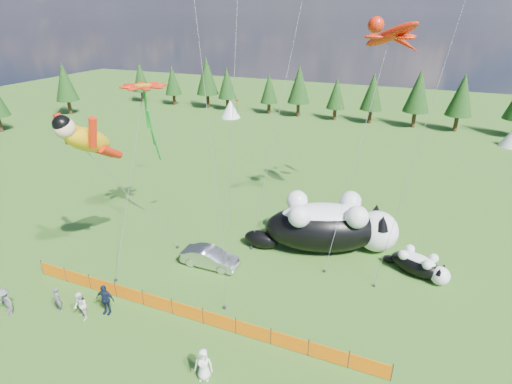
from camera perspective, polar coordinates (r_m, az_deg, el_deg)
ground at (r=25.92m, az=-6.17°, el=-13.41°), size 160.00×160.00×0.00m
safety_fence at (r=23.64m, az=-9.79°, el=-16.48°), size 22.06×0.06×1.10m
tree_line at (r=64.70m, az=13.22°, el=13.28°), size 90.00×4.00×8.00m
festival_tents at (r=59.56m, az=22.64°, el=8.54°), size 50.00×3.20×2.80m
cat_large at (r=29.05m, az=10.53°, el=-4.69°), size 10.69×6.56×4.01m
cat_small at (r=28.50m, az=22.29°, el=-9.57°), size 4.33×2.73×1.63m
car at (r=27.50m, az=-6.61°, el=-9.29°), size 4.00×1.47×1.31m
spectator_a at (r=26.21m, az=-26.51°, el=-13.61°), size 0.63×0.46×1.60m
spectator_b at (r=25.06m, az=-23.78°, el=-14.71°), size 0.99×0.85×1.76m
spectator_c at (r=24.91m, az=-20.75°, el=-14.15°), size 1.20×0.74×1.92m
spectator_d at (r=27.32m, az=-32.18°, el=-13.17°), size 1.17×0.69×1.73m
spectator_e at (r=20.33m, az=-7.52°, el=-23.24°), size 1.00×0.82×1.77m
superhero_kite at (r=24.58m, az=-22.93°, el=6.89°), size 4.66×6.98×11.83m
gecko_kite at (r=29.93m, az=18.68°, el=20.50°), size 7.22×11.22×16.60m
flower_kite at (r=27.47m, az=-15.74°, el=14.02°), size 3.68×7.33×12.54m
diamond_kite_c at (r=19.68m, az=-2.70°, el=25.27°), size 0.92×2.17×17.84m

